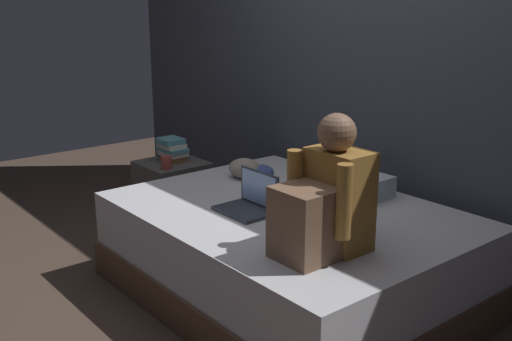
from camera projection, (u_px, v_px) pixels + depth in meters
ground_plane at (227, 297)px, 3.57m from camera, size 8.00×8.00×0.00m
wall_back at (374, 53)px, 3.93m from camera, size 5.60×0.10×2.70m
bed at (289, 253)px, 3.53m from camera, size 2.00×1.50×0.54m
nightstand at (173, 197)px, 4.51m from camera, size 0.44×0.46×0.54m
person_sitting at (325, 201)px, 2.81m from camera, size 0.39×0.44×0.66m
laptop at (250, 202)px, 3.41m from camera, size 0.32×0.23×0.22m
pillow at (341, 182)px, 3.74m from camera, size 0.56×0.36×0.13m
book_stack at (172, 149)px, 4.46m from camera, size 0.23×0.16×0.17m
mug at (167, 162)px, 4.26m from camera, size 0.08×0.08×0.09m
clothes_pile at (251, 170)px, 4.03m from camera, size 0.30×0.24×0.13m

